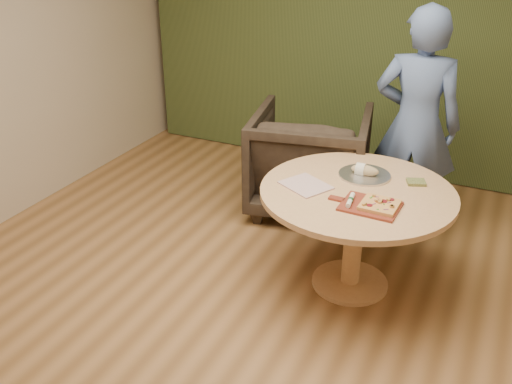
{
  "coord_description": "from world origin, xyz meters",
  "views": [
    {
      "loc": [
        1.27,
        -2.49,
        2.41
      ],
      "look_at": [
        -0.02,
        0.25,
        0.9
      ],
      "focal_mm": 40.0,
      "sensor_mm": 36.0,
      "label": 1
    }
  ],
  "objects_px": {
    "pedestal_table": "(356,209)",
    "pizza_paddle": "(369,206)",
    "flatbread_pizza": "(380,205)",
    "bread_roll": "(364,170)",
    "armchair": "(310,156)",
    "person_standing": "(416,126)",
    "serving_tray": "(364,175)",
    "cutlery_roll": "(350,200)"
  },
  "relations": [
    {
      "from": "flatbread_pizza",
      "to": "bread_roll",
      "type": "bearing_deg",
      "value": 117.45
    },
    {
      "from": "pedestal_table",
      "to": "pizza_paddle",
      "type": "xyz_separation_m",
      "value": [
        0.13,
        -0.2,
        0.15
      ]
    },
    {
      "from": "pedestal_table",
      "to": "person_standing",
      "type": "bearing_deg",
      "value": 79.87
    },
    {
      "from": "pedestal_table",
      "to": "armchair",
      "type": "height_order",
      "value": "armchair"
    },
    {
      "from": "pizza_paddle",
      "to": "bread_roll",
      "type": "xyz_separation_m",
      "value": [
        -0.16,
        0.43,
        0.04
      ]
    },
    {
      "from": "pizza_paddle",
      "to": "serving_tray",
      "type": "height_order",
      "value": "serving_tray"
    },
    {
      "from": "serving_tray",
      "to": "pizza_paddle",
      "type": "bearing_deg",
      "value": -71.22
    },
    {
      "from": "bread_roll",
      "to": "person_standing",
      "type": "relative_size",
      "value": 0.11
    },
    {
      "from": "pizza_paddle",
      "to": "flatbread_pizza",
      "type": "distance_m",
      "value": 0.07
    },
    {
      "from": "serving_tray",
      "to": "person_standing",
      "type": "distance_m",
      "value": 0.76
    },
    {
      "from": "pedestal_table",
      "to": "person_standing",
      "type": "xyz_separation_m",
      "value": [
        0.17,
        0.95,
        0.3
      ]
    },
    {
      "from": "pedestal_table",
      "to": "armchair",
      "type": "xyz_separation_m",
      "value": [
        -0.68,
        0.98,
        -0.11
      ]
    },
    {
      "from": "pizza_paddle",
      "to": "person_standing",
      "type": "height_order",
      "value": "person_standing"
    },
    {
      "from": "bread_roll",
      "to": "flatbread_pizza",
      "type": "bearing_deg",
      "value": -62.55
    },
    {
      "from": "pedestal_table",
      "to": "flatbread_pizza",
      "type": "distance_m",
      "value": 0.32
    },
    {
      "from": "pizza_paddle",
      "to": "armchair",
      "type": "distance_m",
      "value": 1.46
    },
    {
      "from": "armchair",
      "to": "person_standing",
      "type": "relative_size",
      "value": 0.54
    },
    {
      "from": "person_standing",
      "to": "pedestal_table",
      "type": "bearing_deg",
      "value": 76.89
    },
    {
      "from": "serving_tray",
      "to": "armchair",
      "type": "height_order",
      "value": "armchair"
    },
    {
      "from": "flatbread_pizza",
      "to": "bread_roll",
      "type": "distance_m",
      "value": 0.48
    },
    {
      "from": "pizza_paddle",
      "to": "flatbread_pizza",
      "type": "height_order",
      "value": "flatbread_pizza"
    },
    {
      "from": "bread_roll",
      "to": "person_standing",
      "type": "bearing_deg",
      "value": 74.61
    },
    {
      "from": "pizza_paddle",
      "to": "person_standing",
      "type": "xyz_separation_m",
      "value": [
        0.04,
        1.15,
        0.15
      ]
    },
    {
      "from": "cutlery_roll",
      "to": "serving_tray",
      "type": "xyz_separation_m",
      "value": [
        -0.03,
        0.45,
        -0.02
      ]
    },
    {
      "from": "serving_tray",
      "to": "bread_roll",
      "type": "xyz_separation_m",
      "value": [
        -0.01,
        0.0,
        0.04
      ]
    },
    {
      "from": "pedestal_table",
      "to": "serving_tray",
      "type": "relative_size",
      "value": 3.61
    },
    {
      "from": "flatbread_pizza",
      "to": "serving_tray",
      "type": "relative_size",
      "value": 0.64
    },
    {
      "from": "person_standing",
      "to": "flatbread_pizza",
      "type": "bearing_deg",
      "value": 88.15
    },
    {
      "from": "pizza_paddle",
      "to": "armchair",
      "type": "height_order",
      "value": "armchair"
    },
    {
      "from": "serving_tray",
      "to": "armchair",
      "type": "relative_size",
      "value": 0.36
    },
    {
      "from": "pedestal_table",
      "to": "cutlery_roll",
      "type": "distance_m",
      "value": 0.28
    },
    {
      "from": "armchair",
      "to": "person_standing",
      "type": "bearing_deg",
      "value": 166.66
    },
    {
      "from": "cutlery_roll",
      "to": "person_standing",
      "type": "xyz_separation_m",
      "value": [
        0.16,
        1.17,
        0.13
      ]
    },
    {
      "from": "cutlery_roll",
      "to": "armchair",
      "type": "distance_m",
      "value": 1.42
    },
    {
      "from": "serving_tray",
      "to": "bread_roll",
      "type": "bearing_deg",
      "value": 180.0
    },
    {
      "from": "pedestal_table",
      "to": "armchair",
      "type": "relative_size",
      "value": 1.3
    },
    {
      "from": "cutlery_roll",
      "to": "armchair",
      "type": "bearing_deg",
      "value": 113.64
    },
    {
      "from": "pizza_paddle",
      "to": "cutlery_roll",
      "type": "bearing_deg",
      "value": -170.88
    },
    {
      "from": "armchair",
      "to": "person_standing",
      "type": "xyz_separation_m",
      "value": [
        0.85,
        -0.03,
        0.42
      ]
    },
    {
      "from": "pedestal_table",
      "to": "pizza_paddle",
      "type": "relative_size",
      "value": 2.85
    },
    {
      "from": "flatbread_pizza",
      "to": "person_standing",
      "type": "bearing_deg",
      "value": 91.13
    },
    {
      "from": "flatbread_pizza",
      "to": "person_standing",
      "type": "distance_m",
      "value": 1.16
    }
  ]
}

